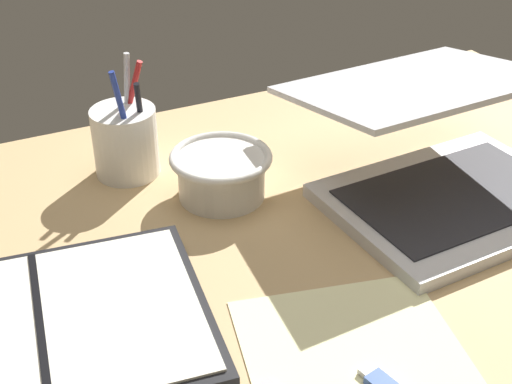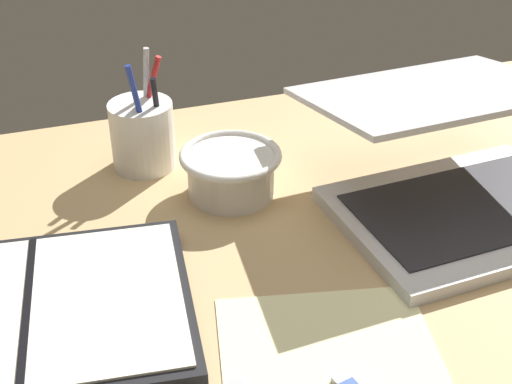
# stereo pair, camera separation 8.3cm
# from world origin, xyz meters

# --- Properties ---
(desk_top) EXTENTS (1.40, 1.00, 0.02)m
(desk_top) POSITION_xyz_m (0.00, 0.00, 0.01)
(desk_top) COLOR tan
(desk_top) RESTS_ON ground
(laptop) EXTENTS (0.33, 0.35, 0.16)m
(laptop) POSITION_xyz_m (0.30, 0.10, 0.07)
(laptop) COLOR silver
(laptop) RESTS_ON desk_top
(bowl) EXTENTS (0.14, 0.14, 0.06)m
(bowl) POSITION_xyz_m (0.04, 0.22, 0.06)
(bowl) COLOR silver
(bowl) RESTS_ON desk_top
(pen_cup) EXTENTS (0.09, 0.09, 0.17)m
(pen_cup) POSITION_xyz_m (-0.06, 0.33, 0.07)
(pen_cup) COLOR white
(pen_cup) RESTS_ON desk_top
(planner) EXTENTS (0.36, 0.29, 0.03)m
(planner) POSITION_xyz_m (-0.24, 0.04, 0.03)
(planner) COLOR black
(planner) RESTS_ON desk_top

